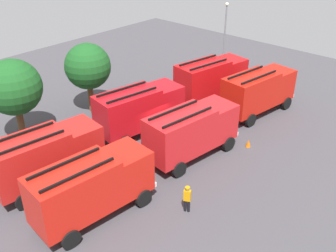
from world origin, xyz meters
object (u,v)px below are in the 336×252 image
object	(u,v)px
fire_truck_0	(92,186)
lamppost	(225,32)
tree_2	(88,67)
fire_truck_3	(46,155)
traffic_cone_0	(185,115)
fire_truck_2	(258,90)
firefighter_1	(98,126)
firefighter_0	(187,198)
tree_1	(14,88)
fire_truck_1	(191,130)
traffic_cone_1	(248,143)
firefighter_2	(183,80)
fire_truck_5	(211,77)
fire_truck_4	(139,108)

from	to	relation	value
fire_truck_0	lamppost	world-z (taller)	lamppost
fire_truck_0	tree_2	xyz separation A→B (m)	(8.48, 10.96, 1.88)
fire_truck_3	traffic_cone_0	xyz separation A→B (m)	(12.76, -0.70, -1.85)
fire_truck_2	firefighter_1	xyz separation A→B (m)	(-11.64, 7.02, -1.25)
firefighter_0	tree_1	distance (m)	15.15
fire_truck_0	firefighter_0	distance (m)	5.48
fire_truck_1	traffic_cone_1	world-z (taller)	fire_truck_1
fire_truck_1	traffic_cone_1	distance (m)	4.93
fire_truck_3	firefighter_2	size ratio (longest dim) A/B	4.06
fire_truck_5	tree_2	bearing A→B (deg)	153.87
firefighter_2	traffic_cone_1	world-z (taller)	firefighter_2
fire_truck_3	firefighter_2	bearing A→B (deg)	17.28
fire_truck_1	firefighter_0	world-z (taller)	fire_truck_1
fire_truck_1	firefighter_2	distance (m)	11.92
firefighter_0	firefighter_1	bearing A→B (deg)	-128.72
traffic_cone_1	lamppost	size ratio (longest dim) A/B	0.08
fire_truck_2	tree_1	size ratio (longest dim) A/B	1.17
tree_1	traffic_cone_0	size ratio (longest dim) A/B	10.57
fire_truck_5	firefighter_0	world-z (taller)	fire_truck_5
fire_truck_2	traffic_cone_1	world-z (taller)	fire_truck_2
fire_truck_5	tree_1	xyz separation A→B (m)	(-15.50, 6.30, 2.14)
fire_truck_3	traffic_cone_0	world-z (taller)	fire_truck_3
tree_2	firefighter_2	bearing A→B (deg)	-19.39
firefighter_2	traffic_cone_0	world-z (taller)	firefighter_2
fire_truck_1	firefighter_0	distance (m)	5.97
fire_truck_0	lamppost	bearing A→B (deg)	23.65
lamppost	fire_truck_0	bearing A→B (deg)	-161.61
fire_truck_5	traffic_cone_0	bearing A→B (deg)	-160.76
tree_1	tree_2	distance (m)	6.67
tree_1	tree_2	world-z (taller)	tree_1
fire_truck_2	fire_truck_3	distance (m)	18.24
firefighter_2	tree_1	distance (m)	16.06
firefighter_2	tree_1	bearing A→B (deg)	82.91
firefighter_2	traffic_cone_0	bearing A→B (deg)	136.06
firefighter_2	lamppost	size ratio (longest dim) A/B	0.25
tree_1	fire_truck_4	bearing A→B (deg)	-41.78
firefighter_0	tree_2	bearing A→B (deg)	-134.82
firefighter_2	fire_truck_3	bearing A→B (deg)	105.02
fire_truck_1	lamppost	xyz separation A→B (m)	(15.59, 8.21, 2.06)
fire_truck_1	tree_2	size ratio (longest dim) A/B	1.24
tree_2	tree_1	bearing A→B (deg)	-179.71
fire_truck_2	fire_truck_5	xyz separation A→B (m)	(-0.34, 4.70, 0.00)
fire_truck_0	traffic_cone_1	size ratio (longest dim) A/B	13.37
tree_1	firefighter_1	bearing A→B (deg)	-43.44
fire_truck_1	firefighter_1	distance (m)	7.68
fire_truck_3	firefighter_2	distance (m)	17.59
fire_truck_4	firefighter_2	world-z (taller)	fire_truck_4
fire_truck_0	traffic_cone_0	bearing A→B (deg)	22.04
fire_truck_0	firefighter_2	world-z (taller)	fire_truck_0
fire_truck_2	fire_truck_4	bearing A→B (deg)	159.05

